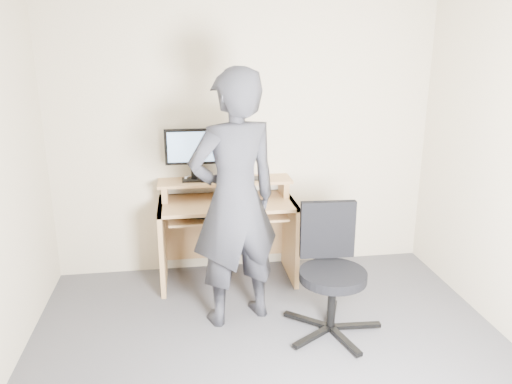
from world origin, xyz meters
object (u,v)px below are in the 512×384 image
object	(u,v)px
office_chair	(331,265)
person	(235,201)
desk	(227,220)
monitor	(193,150)

from	to	relation	value
office_chair	person	distance (m)	0.86
desk	office_chair	size ratio (longest dim) A/B	1.27
person	office_chair	bearing A→B (deg)	141.44
monitor	person	size ratio (longest dim) A/B	0.25
monitor	desk	bearing A→B (deg)	-15.46
monitor	person	xyz separation A→B (m)	(0.28, -0.83, -0.22)
monitor	person	world-z (taller)	person
desk	monitor	bearing A→B (deg)	164.15
desk	office_chair	bearing A→B (deg)	-55.45
desk	office_chair	world-z (taller)	office_chair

